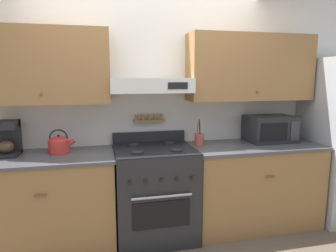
{
  "coord_description": "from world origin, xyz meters",
  "views": [
    {
      "loc": [
        -0.52,
        -2.55,
        1.64
      ],
      "look_at": [
        0.13,
        0.28,
        1.17
      ],
      "focal_mm": 32.0,
      "sensor_mm": 36.0,
      "label": 1
    }
  ],
  "objects": [
    {
      "name": "tea_kettle",
      "position": [
        -0.91,
        0.44,
        1.0
      ],
      "size": [
        0.26,
        0.2,
        0.23
      ],
      "color": "red",
      "rests_on": "counter_left"
    },
    {
      "name": "counter_left",
      "position": [
        -1.03,
        0.35,
        0.46
      ],
      "size": [
        1.26,
        0.69,
        0.92
      ],
      "color": "olive",
      "rests_on": "ground_plane"
    },
    {
      "name": "stove_range",
      "position": [
        0.0,
        0.33,
        0.47
      ],
      "size": [
        0.8,
        0.72,
        1.05
      ],
      "color": "#232326",
      "rests_on": "ground_plane"
    },
    {
      "name": "coffee_maker",
      "position": [
        -1.37,
        0.47,
        1.08
      ],
      "size": [
        0.21,
        0.25,
        0.33
      ],
      "color": "black",
      "rests_on": "counter_left"
    },
    {
      "name": "microwave",
      "position": [
        1.36,
        0.46,
        1.06
      ],
      "size": [
        0.52,
        0.38,
        0.29
      ],
      "color": "#232326",
      "rests_on": "counter_right"
    },
    {
      "name": "utensil_crock",
      "position": [
        0.51,
        0.44,
        0.99
      ],
      "size": [
        0.1,
        0.1,
        0.28
      ],
      "color": "#B24C42",
      "rests_on": "counter_right"
    },
    {
      "name": "counter_right",
      "position": [
        1.11,
        0.35,
        0.46
      ],
      "size": [
        1.42,
        0.69,
        0.92
      ],
      "color": "olive",
      "rests_on": "ground_plane"
    },
    {
      "name": "wall_back",
      "position": [
        0.04,
        0.64,
        1.45
      ],
      "size": [
        5.2,
        0.46,
        2.55
      ],
      "color": "silver",
      "rests_on": "ground_plane"
    }
  ]
}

